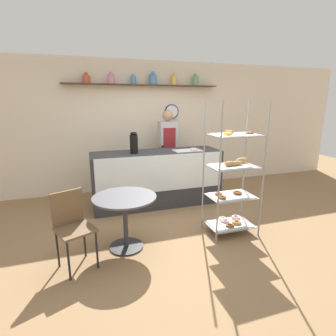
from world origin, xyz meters
name	(u,v)px	position (x,y,z in m)	size (l,w,h in m)	color
ground_plane	(175,227)	(0.00, 0.00, 0.00)	(14.00, 14.00, 0.00)	olive
back_wall	(143,126)	(0.00, 2.09, 1.37)	(10.00, 0.30, 2.70)	beige
display_counter	(157,178)	(0.00, 1.02, 0.50)	(2.33, 0.71, 0.99)	#333338
pastry_rack	(232,180)	(0.71, -0.39, 0.79)	(0.69, 0.48, 1.88)	gray
person_worker	(168,148)	(0.40, 1.61, 0.95)	(0.36, 0.23, 1.71)	#282833
cafe_table	(125,209)	(-0.80, -0.35, 0.54)	(0.81, 0.81, 0.71)	#262628
cafe_chair	(72,221)	(-1.44, -0.54, 0.55)	(0.50, 0.50, 0.89)	black
coffee_carafe	(134,143)	(-0.42, 0.97, 1.18)	(0.14, 0.14, 0.37)	black
donut_tray_counter	(191,150)	(0.62, 0.91, 1.01)	(0.51, 0.31, 0.05)	white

